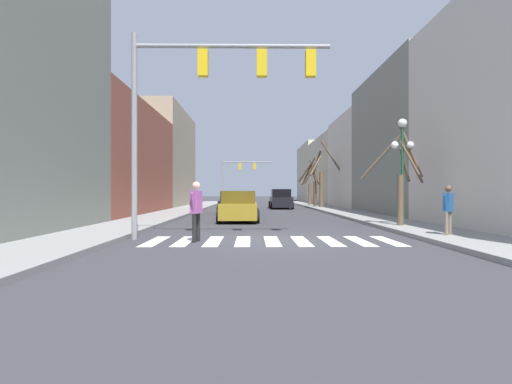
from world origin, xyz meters
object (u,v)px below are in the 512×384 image
(traffic_signal_far, at_px, (237,171))
(car_parked_left_far, at_px, (281,200))
(pedestrian_on_left_sidewalk, at_px, (448,206))
(street_tree_right_far, at_px, (312,183))
(street_tree_left_mid, at_px, (311,185))
(street_tree_right_near, at_px, (403,180))
(car_parked_right_near, at_px, (234,203))
(traffic_signal_near, at_px, (206,87))
(street_lamp_right_corner, at_px, (402,150))
(car_parked_left_mid, at_px, (239,207))
(street_tree_right_mid, at_px, (321,178))
(pedestrian_on_right_sidewalk, at_px, (196,206))

(traffic_signal_far, xyz_separation_m, car_parked_left_far, (4.47, -15.60, -3.36))
(car_parked_left_far, xyz_separation_m, pedestrian_on_left_sidewalk, (3.63, -23.33, 0.27))
(street_tree_right_far, bearing_deg, pedestrian_on_left_sidewalk, -89.24)
(street_tree_left_mid, height_order, street_tree_right_near, street_tree_left_mid)
(car_parked_right_near, distance_m, street_tree_right_near, 13.63)
(traffic_signal_near, height_order, street_lamp_right_corner, traffic_signal_near)
(car_parked_right_near, bearing_deg, street_lamp_right_corner, 32.95)
(traffic_signal_far, distance_m, street_tree_right_near, 36.13)
(car_parked_left_mid, xyz_separation_m, car_parked_right_near, (-0.56, 7.32, -0.00))
(car_parked_left_far, bearing_deg, traffic_signal_far, 15.99)
(street_tree_right_near, bearing_deg, car_parked_right_near, 123.34)
(street_tree_right_mid, bearing_deg, car_parked_right_near, -133.66)
(car_parked_left_mid, relative_size, street_tree_right_near, 1.02)
(car_parked_left_mid, xyz_separation_m, street_tree_right_near, (6.90, -4.01, 1.27))
(car_parked_left_mid, bearing_deg, pedestrian_on_left_sidewalk, 41.61)
(traffic_signal_far, height_order, street_tree_left_mid, traffic_signal_far)
(traffic_signal_far, relative_size, pedestrian_on_right_sidewalk, 3.52)
(street_tree_right_near, bearing_deg, car_parked_left_far, 100.48)
(street_tree_right_near, bearing_deg, pedestrian_on_left_sidewalk, -89.72)
(pedestrian_on_right_sidewalk, distance_m, street_tree_left_mid, 31.09)
(street_tree_right_far, bearing_deg, street_tree_right_near, -89.16)
(street_tree_right_far, bearing_deg, car_parked_left_far, -139.01)
(street_tree_right_far, height_order, street_tree_right_mid, street_tree_right_mid)
(street_tree_right_mid, bearing_deg, street_tree_right_near, -90.02)
(car_parked_right_near, bearing_deg, street_tree_right_mid, 136.34)
(traffic_signal_far, bearing_deg, car_parked_left_mid, -87.82)
(car_parked_right_near, distance_m, street_tree_left_mid, 16.32)
(car_parked_left_far, relative_size, car_parked_left_mid, 1.17)
(pedestrian_on_right_sidewalk, distance_m, street_tree_right_far, 27.78)
(street_tree_left_mid, bearing_deg, traffic_signal_far, 130.79)
(pedestrian_on_left_sidewalk, height_order, street_tree_right_mid, street_tree_right_mid)
(car_parked_left_mid, bearing_deg, street_lamp_right_corner, 59.05)
(street_lamp_right_corner, distance_m, street_tree_right_near, 1.24)
(street_tree_right_mid, bearing_deg, pedestrian_on_left_sidewalk, -89.97)
(street_lamp_right_corner, distance_m, pedestrian_on_left_sidewalk, 4.27)
(street_tree_left_mid, height_order, street_tree_right_far, street_tree_left_mid)
(traffic_signal_far, height_order, car_parked_left_far, traffic_signal_far)
(street_lamp_right_corner, distance_m, pedestrian_on_right_sidewalk, 9.18)
(car_parked_left_far, relative_size, street_tree_left_mid, 1.01)
(car_parked_left_far, distance_m, street_tree_right_far, 4.63)
(traffic_signal_near, bearing_deg, street_tree_right_mid, 71.32)
(car_parked_right_near, height_order, street_tree_right_far, street_tree_right_far)
(car_parked_right_near, bearing_deg, traffic_signal_near, -0.97)
(traffic_signal_far, relative_size, car_parked_right_near, 1.36)
(pedestrian_on_left_sidewalk, bearing_deg, car_parked_left_mid, -92.26)
(street_lamp_right_corner, bearing_deg, street_tree_right_mid, 89.84)
(pedestrian_on_right_sidewalk, relative_size, pedestrian_on_left_sidewalk, 1.16)
(street_tree_left_mid, bearing_deg, car_parked_left_far, -120.27)
(car_parked_right_near, xyz_separation_m, street_tree_right_far, (7.13, 11.07, 1.66))
(car_parked_left_far, distance_m, car_parked_left_mid, 15.88)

